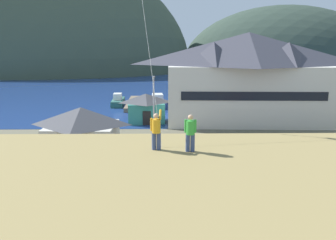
% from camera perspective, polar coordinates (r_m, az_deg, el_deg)
% --- Properties ---
extents(ground_plane, '(600.00, 600.00, 0.00)m').
position_cam_1_polar(ground_plane, '(25.81, 1.31, -11.86)').
color(ground_plane, '#66604C').
extents(parking_lot_pad, '(40.00, 20.00, 0.10)m').
position_cam_1_polar(parking_lot_pad, '(30.39, 0.97, -7.76)').
color(parking_lot_pad, slate).
rests_on(parking_lot_pad, ground).
extents(bay_water, '(360.00, 84.00, 0.03)m').
position_cam_1_polar(bay_water, '(84.06, -0.15, 5.84)').
color(bay_water, navy).
rests_on(bay_water, ground).
extents(far_hill_west_ridge, '(121.86, 61.31, 52.77)m').
position_cam_1_polar(far_hill_west_ridge, '(159.25, -26.73, 7.98)').
color(far_hill_west_ridge, '#2D3D33').
rests_on(far_hill_west_ridge, ground).
extents(far_hill_east_peak, '(119.00, 71.27, 88.32)m').
position_cam_1_polar(far_hill_east_peak, '(140.79, -21.44, 7.96)').
color(far_hill_east_peak, '#42513D').
rests_on(far_hill_east_peak, ground).
extents(far_hill_center_saddle, '(84.12, 59.75, 50.44)m').
position_cam_1_polar(far_hill_center_saddle, '(149.73, 18.88, 8.43)').
color(far_hill_center_saddle, '#2D3D33').
rests_on(far_hill_center_saddle, ground).
extents(harbor_lodge, '(23.04, 11.26, 12.15)m').
position_cam_1_polar(harbor_lodge, '(47.08, 13.41, 7.48)').
color(harbor_lodge, beige).
rests_on(harbor_lodge, ground).
extents(storage_shed_near_lot, '(7.06, 5.57, 4.97)m').
position_cam_1_polar(storage_shed_near_lot, '(32.73, -14.48, -1.98)').
color(storage_shed_near_lot, beige).
rests_on(storage_shed_near_lot, ground).
extents(storage_shed_waterside, '(5.72, 4.47, 4.01)m').
position_cam_1_polar(storage_shed_waterside, '(45.99, -3.80, 2.14)').
color(storage_shed_waterside, '#338475').
rests_on(storage_shed_waterside, ground).
extents(wharf_dock, '(3.20, 12.46, 0.70)m').
position_cam_1_polar(wharf_dock, '(58.70, -5.36, 2.84)').
color(wharf_dock, '#70604C').
rests_on(wharf_dock, ground).
extents(moored_boat_wharfside, '(2.16, 6.19, 2.16)m').
position_cam_1_polar(moored_boat_wharfside, '(59.19, -8.54, 3.20)').
color(moored_boat_wharfside, '#23564C').
rests_on(moored_boat_wharfside, ground).
extents(moored_boat_outer_mooring, '(3.32, 8.05, 2.16)m').
position_cam_1_polar(moored_boat_outer_mooring, '(58.05, -1.83, 3.15)').
color(moored_boat_outer_mooring, navy).
rests_on(moored_boat_outer_mooring, ground).
extents(parked_car_mid_row_near, '(4.30, 2.25, 1.82)m').
position_cam_1_polar(parked_car_mid_row_near, '(27.96, 24.47, -8.71)').
color(parked_car_mid_row_near, red).
rests_on(parked_car_mid_row_near, parking_lot_pad).
extents(parked_car_back_row_right, '(4.26, 2.17, 1.82)m').
position_cam_1_polar(parked_car_back_row_right, '(26.02, -11.24, -9.36)').
color(parked_car_back_row_right, slate).
rests_on(parked_car_back_row_right, parking_lot_pad).
extents(parked_car_mid_row_center, '(4.26, 2.18, 1.82)m').
position_cam_1_polar(parked_car_mid_row_center, '(34.63, -26.64, -4.78)').
color(parked_car_mid_row_center, navy).
rests_on(parked_car_mid_row_center, parking_lot_pad).
extents(parked_car_front_row_silver, '(4.33, 2.32, 1.82)m').
position_cam_1_polar(parked_car_front_row_silver, '(33.01, 8.97, -4.33)').
color(parked_car_front_row_silver, slate).
rests_on(parked_car_front_row_silver, parking_lot_pad).
extents(parked_car_front_row_red, '(4.26, 2.17, 1.82)m').
position_cam_1_polar(parked_car_front_row_red, '(31.58, -0.66, -4.98)').
color(parked_car_front_row_red, '#B28923').
rests_on(parked_car_front_row_red, parking_lot_pad).
extents(parked_car_lone_by_shed, '(4.25, 2.14, 1.82)m').
position_cam_1_polar(parked_car_lone_by_shed, '(26.31, 12.49, -9.15)').
color(parked_car_lone_by_shed, silver).
rests_on(parked_car_lone_by_shed, parking_lot_pad).
extents(parked_car_back_row_left, '(4.35, 2.37, 1.82)m').
position_cam_1_polar(parked_car_back_row_left, '(34.07, 20.63, -4.48)').
color(parked_car_back_row_left, navy).
rests_on(parked_car_back_row_left, parking_lot_pad).
extents(parking_light_pole, '(0.24, 0.78, 7.39)m').
position_cam_1_polar(parking_light_pole, '(34.55, -2.44, 2.22)').
color(parking_light_pole, '#ADADB2').
rests_on(parking_light_pole, parking_lot_pad).
extents(person_kite_flyer, '(0.53, 0.65, 1.86)m').
position_cam_1_polar(person_kite_flyer, '(15.42, -2.03, -1.71)').
color(person_kite_flyer, '#384770').
rests_on(person_kite_flyer, grassy_hill_foreground).
extents(person_companion, '(0.55, 0.40, 1.74)m').
position_cam_1_polar(person_companion, '(15.19, 3.84, -2.03)').
color(person_companion, '#384770').
rests_on(person_companion, grassy_hill_foreground).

